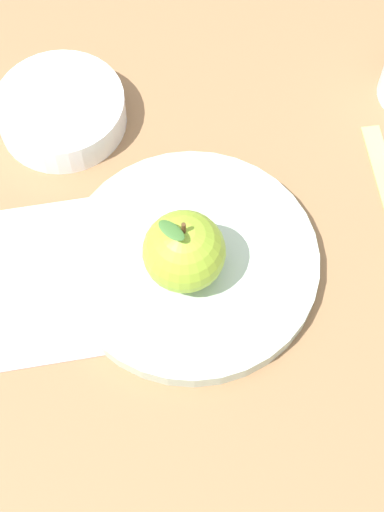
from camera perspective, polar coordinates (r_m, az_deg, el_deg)
The scene contains 5 objects.
ground_plane at distance 0.68m, azimuth 4.13°, elevation 0.10°, with size 2.40×2.40×0.00m, color olive.
dinner_plate at distance 0.66m, azimuth -0.00°, elevation -0.38°, with size 0.22×0.22×0.02m.
apple at distance 0.62m, azimuth -0.61°, elevation 0.36°, with size 0.07×0.07×0.08m.
side_bowl at distance 0.75m, azimuth -9.83°, elevation 10.86°, with size 0.12×0.12×0.03m.
linen_napkin at distance 0.68m, azimuth -11.14°, elevation -1.81°, with size 0.11×0.16×0.00m, color beige.
Camera 1 is at (0.17, 0.26, 0.60)m, focal length 53.20 mm.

